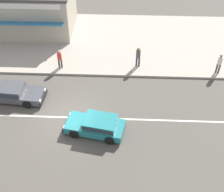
{
  "coord_description": "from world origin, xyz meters",
  "views": [
    {
      "loc": [
        3.36,
        -14.48,
        14.71
      ],
      "look_at": [
        2.68,
        1.37,
        0.8
      ],
      "focal_mm": 50.0,
      "sensor_mm": 36.0,
      "label": 1
    }
  ],
  "objects": [
    {
      "name": "pedestrian_far_end",
      "position": [
        -1.56,
        5.38,
        1.08
      ],
      "size": [
        0.34,
        0.34,
        1.6
      ],
      "color": "#4C4238",
      "rests_on": "kerb_strip"
    },
    {
      "name": "lane_centre_stripe",
      "position": [
        0.0,
        0.0,
        0.0
      ],
      "size": [
        50.4,
        0.14,
        0.01
      ],
      "primitive_type": "cube",
      "color": "silver",
      "rests_on": "ground"
    },
    {
      "name": "pedestrian_mid_kerb",
      "position": [
        10.67,
        5.26,
        1.09
      ],
      "size": [
        0.34,
        0.34,
        1.62
      ],
      "color": "#4C4238",
      "rests_on": "kerb_strip"
    },
    {
      "name": "shopfront_corner_warung",
      "position": [
        -4.8,
        11.41,
        2.13
      ],
      "size": [
        7.06,
        5.81,
        3.95
      ],
      "color": "#B2A893",
      "rests_on": "kerb_strip"
    },
    {
      "name": "kerb_strip",
      "position": [
        0.0,
        9.56,
        0.07
      ],
      "size": [
        68.0,
        10.0,
        0.15
      ],
      "primitive_type": "cube",
      "color": "#ADA393",
      "rests_on": "ground"
    },
    {
      "name": "pedestrian_by_shop",
      "position": [
        4.52,
        5.82,
        1.16
      ],
      "size": [
        0.34,
        0.34,
        1.72
      ],
      "color": "#333338",
      "rests_on": "kerb_strip"
    },
    {
      "name": "ground_plane",
      "position": [
        0.0,
        0.0,
        0.0
      ],
      "size": [
        160.0,
        160.0,
        0.0
      ],
      "primitive_type": "plane",
      "color": "#544F47"
    },
    {
      "name": "hatchback_teal_0",
      "position": [
        1.84,
        -1.15,
        0.59
      ],
      "size": [
        3.97,
        2.28,
        1.1
      ],
      "color": "teal",
      "rests_on": "ground"
    },
    {
      "name": "sedan_dark_grey_1",
      "position": [
        -4.37,
        1.74,
        0.53
      ],
      "size": [
        4.72,
        2.04,
        1.06
      ],
      "color": "#47494F",
      "rests_on": "ground"
    }
  ]
}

